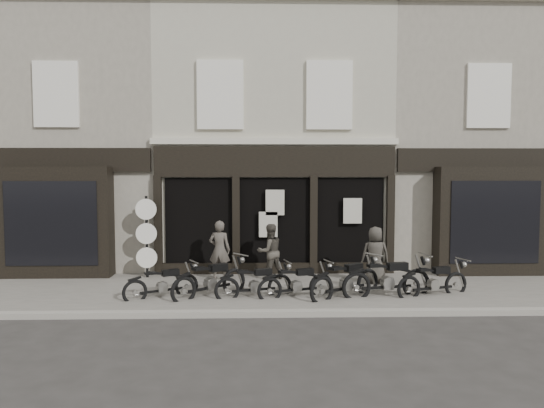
{
  "coord_description": "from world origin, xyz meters",
  "views": [
    {
      "loc": [
        -0.52,
        -12.74,
        3.29
      ],
      "look_at": [
        -0.12,
        1.6,
        2.29
      ],
      "focal_mm": 35.0,
      "sensor_mm": 36.0,
      "label": 1
    }
  ],
  "objects_px": {
    "motorcycle_6": "(434,284)",
    "man_left": "(220,250)",
    "motorcycle_1": "(211,283)",
    "motorcycle_5": "(388,282)",
    "motorcycle_3": "(297,286)",
    "motorcycle_0": "(162,286)",
    "motorcycle_2": "(255,286)",
    "motorcycle_4": "(346,283)",
    "man_right": "(375,255)",
    "advert_sign_post": "(147,240)",
    "man_centre": "(270,252)"
  },
  "relations": [
    {
      "from": "motorcycle_6",
      "to": "man_centre",
      "type": "xyz_separation_m",
      "value": [
        -4.04,
        1.96,
        0.52
      ]
    },
    {
      "from": "motorcycle_0",
      "to": "motorcycle_2",
      "type": "relative_size",
      "value": 0.91
    },
    {
      "from": "motorcycle_0",
      "to": "man_centre",
      "type": "height_order",
      "value": "man_centre"
    },
    {
      "from": "motorcycle_4",
      "to": "motorcycle_5",
      "type": "bearing_deg",
      "value": -32.94
    },
    {
      "from": "motorcycle_2",
      "to": "man_right",
      "type": "xyz_separation_m",
      "value": [
        3.28,
        1.35,
        0.52
      ]
    },
    {
      "from": "motorcycle_2",
      "to": "motorcycle_5",
      "type": "distance_m",
      "value": 3.29
    },
    {
      "from": "motorcycle_6",
      "to": "man_left",
      "type": "relative_size",
      "value": 1.18
    },
    {
      "from": "motorcycle_2",
      "to": "motorcycle_4",
      "type": "relative_size",
      "value": 0.97
    },
    {
      "from": "advert_sign_post",
      "to": "motorcycle_2",
      "type": "bearing_deg",
      "value": -38.58
    },
    {
      "from": "motorcycle_1",
      "to": "motorcycle_5",
      "type": "xyz_separation_m",
      "value": [
        4.39,
        -0.15,
        0.03
      ]
    },
    {
      "from": "motorcycle_5",
      "to": "man_right",
      "type": "distance_m",
      "value": 1.45
    },
    {
      "from": "motorcycle_2",
      "to": "advert_sign_post",
      "type": "distance_m",
      "value": 3.95
    },
    {
      "from": "motorcycle_0",
      "to": "motorcycle_4",
      "type": "bearing_deg",
      "value": -30.33
    },
    {
      "from": "motorcycle_3",
      "to": "man_right",
      "type": "relative_size",
      "value": 1.24
    },
    {
      "from": "man_left",
      "to": "man_right",
      "type": "relative_size",
      "value": 1.07
    },
    {
      "from": "man_left",
      "to": "motorcycle_3",
      "type": "bearing_deg",
      "value": 145.71
    },
    {
      "from": "motorcycle_6",
      "to": "motorcycle_4",
      "type": "bearing_deg",
      "value": 163.54
    },
    {
      "from": "motorcycle_3",
      "to": "advert_sign_post",
      "type": "height_order",
      "value": "advert_sign_post"
    },
    {
      "from": "motorcycle_0",
      "to": "motorcycle_6",
      "type": "distance_m",
      "value": 6.72
    },
    {
      "from": "motorcycle_2",
      "to": "man_centre",
      "type": "relative_size",
      "value": 1.23
    },
    {
      "from": "motorcycle_1",
      "to": "motorcycle_6",
      "type": "bearing_deg",
      "value": -40.64
    },
    {
      "from": "advert_sign_post",
      "to": "man_right",
      "type": "bearing_deg",
      "value": -10.59
    },
    {
      "from": "man_left",
      "to": "advert_sign_post",
      "type": "relative_size",
      "value": 0.68
    },
    {
      "from": "motorcycle_5",
      "to": "man_right",
      "type": "bearing_deg",
      "value": 78.33
    },
    {
      "from": "motorcycle_6",
      "to": "man_left",
      "type": "distance_m",
      "value": 5.82
    },
    {
      "from": "motorcycle_0",
      "to": "motorcycle_5",
      "type": "height_order",
      "value": "motorcycle_5"
    },
    {
      "from": "motorcycle_3",
      "to": "motorcycle_2",
      "type": "bearing_deg",
      "value": 159.89
    },
    {
      "from": "motorcycle_3",
      "to": "motorcycle_5",
      "type": "height_order",
      "value": "motorcycle_5"
    },
    {
      "from": "motorcycle_6",
      "to": "motorcycle_1",
      "type": "bearing_deg",
      "value": 160.72
    },
    {
      "from": "man_right",
      "to": "advert_sign_post",
      "type": "distance_m",
      "value": 6.47
    },
    {
      "from": "motorcycle_6",
      "to": "man_right",
      "type": "xyz_separation_m",
      "value": [
        -1.17,
        1.33,
        0.51
      ]
    },
    {
      "from": "man_right",
      "to": "man_centre",
      "type": "bearing_deg",
      "value": -11.14
    },
    {
      "from": "motorcycle_4",
      "to": "man_centre",
      "type": "distance_m",
      "value": 2.78
    },
    {
      "from": "motorcycle_1",
      "to": "motorcycle_5",
      "type": "height_order",
      "value": "motorcycle_5"
    },
    {
      "from": "motorcycle_3",
      "to": "motorcycle_6",
      "type": "bearing_deg",
      "value": -17.14
    },
    {
      "from": "motorcycle_1",
      "to": "motorcycle_6",
      "type": "relative_size",
      "value": 0.94
    },
    {
      "from": "motorcycle_2",
      "to": "advert_sign_post",
      "type": "height_order",
      "value": "advert_sign_post"
    },
    {
      "from": "motorcycle_2",
      "to": "motorcycle_6",
      "type": "xyz_separation_m",
      "value": [
        4.45,
        0.02,
        0.01
      ]
    },
    {
      "from": "motorcycle_3",
      "to": "motorcycle_4",
      "type": "height_order",
      "value": "motorcycle_4"
    },
    {
      "from": "man_right",
      "to": "motorcycle_1",
      "type": "bearing_deg",
      "value": 16.85
    },
    {
      "from": "motorcycle_2",
      "to": "man_left",
      "type": "distance_m",
      "value": 2.29
    },
    {
      "from": "man_left",
      "to": "advert_sign_post",
      "type": "distance_m",
      "value": 2.15
    },
    {
      "from": "motorcycle_6",
      "to": "motorcycle_5",
      "type": "bearing_deg",
      "value": 164.02
    },
    {
      "from": "motorcycle_6",
      "to": "motorcycle_0",
      "type": "bearing_deg",
      "value": 161.79
    },
    {
      "from": "motorcycle_0",
      "to": "advert_sign_post",
      "type": "height_order",
      "value": "advert_sign_post"
    },
    {
      "from": "motorcycle_3",
      "to": "man_left",
      "type": "relative_size",
      "value": 1.15
    },
    {
      "from": "motorcycle_6",
      "to": "man_right",
      "type": "bearing_deg",
      "value": 113.06
    },
    {
      "from": "advert_sign_post",
      "to": "motorcycle_4",
      "type": "bearing_deg",
      "value": -25.79
    },
    {
      "from": "motorcycle_1",
      "to": "advert_sign_post",
      "type": "height_order",
      "value": "advert_sign_post"
    },
    {
      "from": "motorcycle_4",
      "to": "motorcycle_6",
      "type": "xyz_separation_m",
      "value": [
        2.2,
        0.07,
        -0.04
      ]
    }
  ]
}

